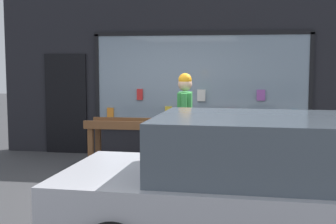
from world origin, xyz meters
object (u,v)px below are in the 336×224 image
object	(u,v)px
sandwich_board_sign	(269,150)
parked_car	(282,187)
display_table_main	(162,130)
person_browsing	(185,117)
small_dog	(213,167)

from	to	relation	value
sandwich_board_sign	parked_car	world-z (taller)	parked_car
display_table_main	sandwich_board_sign	size ratio (longest dim) A/B	2.82
person_browsing	parked_car	bearing A→B (deg)	-160.55
small_dog	sandwich_board_sign	xyz separation A→B (m)	(0.88, 0.55, 0.20)
display_table_main	person_browsing	bearing A→B (deg)	-49.14
display_table_main	small_dog	distance (m)	1.31
parked_car	display_table_main	bearing A→B (deg)	118.38
person_browsing	small_dog	bearing A→B (deg)	-118.16
small_dog	parked_car	bearing A→B (deg)	173.11
small_dog	parked_car	world-z (taller)	parked_car
small_dog	parked_car	distance (m)	2.97
small_dog	parked_car	size ratio (longest dim) A/B	0.12
person_browsing	parked_car	size ratio (longest dim) A/B	0.41
person_browsing	sandwich_board_sign	xyz separation A→B (m)	(1.36, 0.33, -0.56)
small_dog	display_table_main	bearing A→B (deg)	28.08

